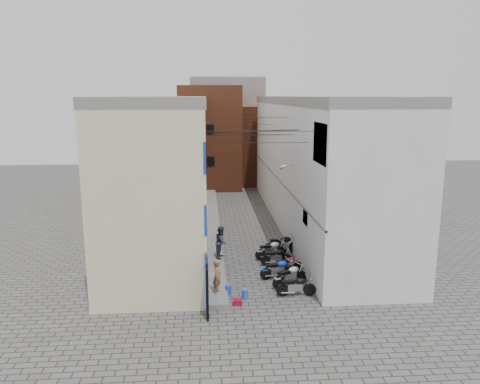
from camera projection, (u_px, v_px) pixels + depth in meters
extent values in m
plane|color=#575552|center=(266.00, 309.00, 20.25)|extent=(90.00, 90.00, 0.00)
cube|color=slate|center=(213.00, 225.00, 32.77)|extent=(0.90, 26.00, 0.25)
cube|color=beige|center=(169.00, 168.00, 31.71)|extent=(5.00, 26.00, 8.50)
cube|color=tan|center=(205.00, 171.00, 31.95)|extent=(0.10, 26.00, 0.80)
cube|color=#0B38AB|center=(206.00, 246.00, 24.58)|extent=(0.12, 10.20, 2.40)
cube|color=#0B38AB|center=(205.00, 171.00, 23.77)|extent=(0.10, 10.20, 4.00)
cube|color=slate|center=(167.00, 100.00, 30.80)|extent=(5.10, 26.00, 0.50)
cube|color=black|center=(207.00, 291.00, 19.45)|extent=(0.10, 1.20, 2.20)
cube|color=silver|center=(314.00, 166.00, 32.45)|extent=(5.00, 26.00, 8.50)
cube|color=#0B38AB|center=(321.00, 143.00, 20.49)|extent=(0.10, 2.40, 1.80)
cube|color=white|center=(306.00, 217.00, 23.74)|extent=(0.08, 1.00, 0.70)
cylinder|color=#B2B2B7|center=(289.00, 166.00, 26.19)|extent=(0.80, 0.06, 0.06)
sphere|color=#B2B2B7|center=(282.00, 168.00, 26.18)|extent=(0.28, 0.28, 0.28)
cube|color=slate|center=(316.00, 100.00, 31.54)|extent=(5.10, 26.00, 0.50)
cube|color=slate|center=(278.00, 179.00, 32.44)|extent=(0.10, 26.00, 0.12)
cube|color=brown|center=(210.00, 137.00, 46.43)|extent=(6.00, 6.00, 10.00)
cube|color=brown|center=(258.00, 145.00, 48.96)|extent=(5.00, 6.00, 8.00)
cube|color=slate|center=(227.00, 128.00, 52.34)|extent=(8.00, 5.00, 11.00)
cube|color=black|center=(232.00, 180.00, 44.61)|extent=(2.00, 0.30, 2.40)
cylinder|color=black|center=(262.00, 131.00, 20.68)|extent=(5.20, 0.02, 0.02)
cylinder|color=black|center=(257.00, 143.00, 22.78)|extent=(5.20, 0.02, 0.02)
cylinder|color=black|center=(252.00, 131.00, 25.14)|extent=(5.20, 0.02, 0.02)
cylinder|color=black|center=(248.00, 117.00, 27.46)|extent=(5.20, 0.02, 0.02)
cylinder|color=black|center=(243.00, 135.00, 30.65)|extent=(5.20, 0.02, 0.02)
cylinder|color=black|center=(240.00, 125.00, 33.48)|extent=(5.20, 0.02, 0.02)
cylinder|color=black|center=(255.00, 131.00, 23.65)|extent=(5.65, 2.07, 0.02)
cylinder|color=black|center=(249.00, 134.00, 26.66)|extent=(5.80, 1.58, 0.02)
imported|color=olive|center=(217.00, 276.00, 21.15)|extent=(0.51, 0.65, 1.56)
imported|color=#313649|center=(221.00, 242.00, 25.78)|extent=(0.85, 0.99, 1.78)
cylinder|color=#2461B5|center=(245.00, 294.00, 21.19)|extent=(0.37, 0.37, 0.45)
cylinder|color=blue|center=(228.00, 290.00, 21.67)|extent=(0.38, 0.38, 0.45)
cube|color=maroon|center=(238.00, 302.00, 20.62)|extent=(0.43, 0.33, 0.26)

